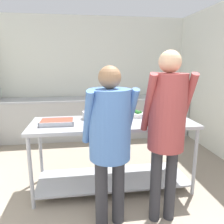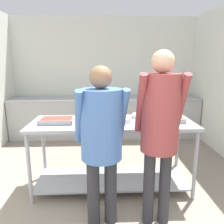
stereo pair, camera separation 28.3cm
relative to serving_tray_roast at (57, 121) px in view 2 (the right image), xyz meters
name	(u,v)px [view 2 (the right image)]	position (x,y,z in m)	size (l,w,h in m)	color
wall_rear	(105,77)	(0.63, 2.52, 0.39)	(4.26, 0.06, 2.65)	silver
back_counter	(105,117)	(0.63, 2.15, -0.49)	(4.10, 0.65, 0.88)	#A8A8A8
serving_counter	(112,143)	(0.69, 0.03, -0.32)	(2.05, 0.74, 0.91)	#9EA0A8
serving_tray_roast	(57,121)	(0.00, 0.00, 0.00)	(0.40, 0.26, 0.05)	#9EA0A8
sauce_pan	(93,114)	(0.43, 0.22, 0.03)	(0.39, 0.25, 0.10)	#9EA0A8
plate_stack	(121,120)	(0.79, 0.01, 0.00)	(0.27, 0.27, 0.06)	white
broccoli_bowl	(139,115)	(1.06, 0.22, 0.01)	(0.19, 0.19, 0.09)	silver
serving_tray_vegetables	(166,119)	(1.38, 0.05, 0.00)	(0.39, 0.33, 0.05)	#9EA0A8
guest_serving_left	(160,122)	(1.11, -0.66, 0.15)	(0.46, 0.36, 1.75)	#2D2D33
guest_serving_right	(101,133)	(0.55, -0.64, 0.05)	(0.53, 0.40, 1.61)	#2D2D33
water_bottle	(181,93)	(2.33, 2.18, 0.04)	(0.06, 0.06, 0.22)	#23602D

